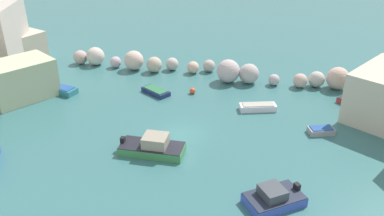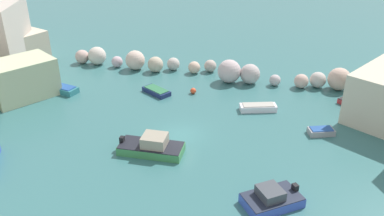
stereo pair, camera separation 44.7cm
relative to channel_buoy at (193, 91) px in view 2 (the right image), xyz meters
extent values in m
plane|color=#356A6B|center=(1.44, -8.95, -0.33)|extent=(160.00, 160.00, 0.00)
cube|color=beige|center=(-27.04, 4.33, 1.58)|extent=(10.22, 8.48, 3.83)
cube|color=beige|center=(-17.61, -5.94, 1.75)|extent=(7.38, 8.09, 4.17)
sphere|color=#C7A69D|center=(-16.80, 5.13, 0.58)|extent=(1.82, 1.82, 1.82)
sphere|color=beige|center=(-14.71, 5.35, 0.84)|extent=(2.35, 2.35, 2.35)
sphere|color=#C4AAB4|center=(-11.76, 5.13, 0.39)|extent=(1.45, 1.45, 1.45)
sphere|color=beige|center=(-9.16, 5.07, 0.90)|extent=(2.47, 2.47, 2.47)
sphere|color=#BEAF97|center=(-6.39, 5.00, 0.65)|extent=(1.96, 1.96, 1.96)
sphere|color=#BEB5AC|center=(-4.43, 6.22, 0.48)|extent=(1.62, 1.62, 1.62)
sphere|color=beige|center=(-1.59, 5.93, 0.42)|extent=(1.51, 1.51, 1.51)
sphere|color=#BCAB9F|center=(0.22, 6.98, 0.44)|extent=(1.54, 1.54, 1.54)
sphere|color=beige|center=(3.17, 4.35, 1.04)|extent=(2.75, 2.75, 2.75)
sphere|color=#BBADAC|center=(5.58, 4.72, 0.84)|extent=(2.34, 2.34, 2.34)
sphere|color=#BDB2B4|center=(8.52, 4.87, 0.33)|extent=(1.32, 1.32, 1.32)
sphere|color=beige|center=(11.46, 5.06, 0.49)|extent=(1.64, 1.64, 1.64)
sphere|color=beige|center=(13.28, 5.73, 0.59)|extent=(1.84, 1.84, 1.84)
sphere|color=beige|center=(15.57, 5.75, 0.95)|extent=(2.57, 2.57, 2.57)
sphere|color=#E04C28|center=(0.00, 0.00, 0.00)|extent=(0.67, 0.67, 0.67)
cube|color=white|center=(7.56, -2.11, -0.02)|extent=(3.93, 2.44, 0.62)
cube|color=#ADA89E|center=(7.56, -2.11, 0.33)|extent=(3.34, 2.07, 0.08)
cube|color=#3E8A4D|center=(-0.09, -12.54, 0.02)|extent=(5.62, 2.64, 0.71)
cube|color=black|center=(-0.09, -12.54, 0.41)|extent=(5.50, 2.59, 0.06)
cube|color=#9E937F|center=(0.25, -12.51, 0.88)|extent=(2.14, 1.96, 1.00)
cube|color=black|center=(-2.68, -12.71, 0.63)|extent=(0.39, 0.46, 0.50)
cube|color=navy|center=(-3.96, -1.12, -0.08)|extent=(3.66, 2.94, 0.50)
cube|color=#2D7047|center=(-3.96, -1.12, 0.21)|extent=(3.11, 2.50, 0.08)
cube|color=#3851B6|center=(10.54, -16.41, 0.02)|extent=(4.64, 4.39, 0.71)
cube|color=#202638|center=(10.54, -16.41, 0.41)|extent=(4.55, 4.30, 0.06)
cube|color=#3F444C|center=(10.37, -16.54, 0.75)|extent=(2.30, 2.33, 0.75)
cube|color=black|center=(12.00, -15.24, 0.63)|extent=(0.56, 0.57, 0.50)
cube|color=#C63237|center=(17.30, 1.38, -0.07)|extent=(3.79, 3.48, 0.52)
cube|color=black|center=(17.30, 1.38, 0.21)|extent=(3.71, 3.41, 0.06)
cube|color=teal|center=(-14.38, -3.69, -0.01)|extent=(4.05, 2.28, 0.65)
cube|color=#234C93|center=(-14.38, -3.69, 0.36)|extent=(3.44, 1.94, 0.08)
cube|color=gray|center=(13.80, -5.28, -0.06)|extent=(2.60, 1.99, 0.54)
cube|color=#234C93|center=(13.80, -5.28, 0.25)|extent=(2.21, 1.69, 0.08)
camera|label=1|loc=(11.00, -39.61, 18.71)|focal=37.81mm
camera|label=2|loc=(11.43, -39.49, 18.71)|focal=37.81mm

